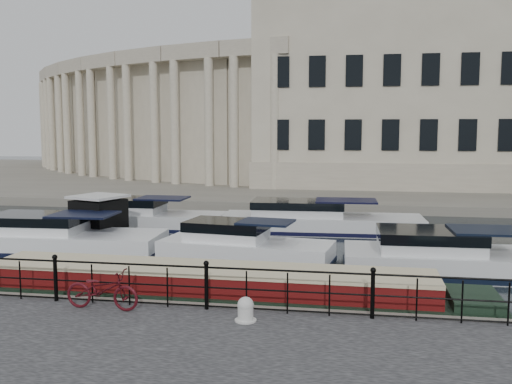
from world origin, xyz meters
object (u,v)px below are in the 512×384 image
bicycle (102,290)px  harbour_hut (99,221)px  mooring_bollard (246,310)px  narrowboat (207,296)px

bicycle → harbour_hut: (-4.89, 10.24, -0.09)m
bicycle → mooring_bollard: (3.63, -0.25, -0.23)m
mooring_bollard → harbour_hut: bearing=129.1°
mooring_bollard → narrowboat: bearing=122.9°
mooring_bollard → narrowboat: 2.86m
bicycle → narrowboat: (2.10, 2.12, -0.68)m
bicycle → harbour_hut: 11.35m
bicycle → narrowboat: 3.06m
mooring_bollard → harbour_hut: size_ratio=0.17×
narrowboat → harbour_hut: size_ratio=4.72×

